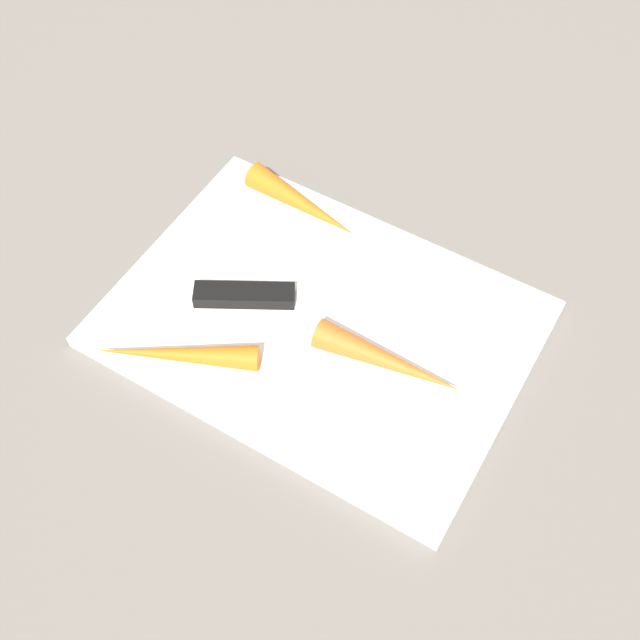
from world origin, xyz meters
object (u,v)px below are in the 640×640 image
Objects in this scene: knife at (259,296)px; carrot_medium at (388,361)px; carrot_longest at (176,354)px; cutting_board at (320,324)px; carrot_shortest at (302,204)px.

carrot_medium is (0.13, -0.01, 0.01)m from knife.
knife is at bearing -132.47° from carrot_longest.
carrot_longest reaches higher than knife.
carrot_longest reaches higher than cutting_board.
carrot_longest is (-0.08, -0.10, 0.02)m from cutting_board.
carrot_shortest is (-0.08, 0.10, 0.02)m from cutting_board.
cutting_board is 2.58× the size of carrot_longest.
carrot_shortest is (-0.02, 0.11, 0.01)m from knife.
knife reaches higher than cutting_board.
carrot_medium is 0.94× the size of carrot_longest.
carrot_shortest reaches higher than knife.
carrot_longest is at bearing -129.78° from cutting_board.
carrot_longest is at bearing -134.41° from knife.
carrot_medium reaches higher than knife.
carrot_longest is (-0.16, -0.08, -0.00)m from carrot_medium.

